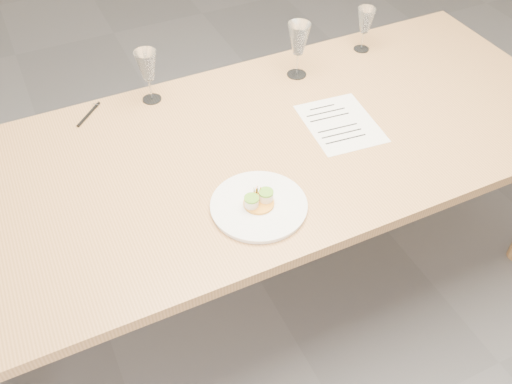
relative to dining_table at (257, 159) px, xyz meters
name	(u,v)px	position (x,y,z in m)	size (l,w,h in m)	color
ground	(257,276)	(0.00, 0.00, -0.68)	(7.00, 7.00, 0.00)	slate
dining_table	(257,159)	(0.00, 0.00, 0.00)	(2.40, 1.00, 0.75)	tan
dinner_plate	(259,205)	(-0.13, -0.27, 0.08)	(0.30, 0.30, 0.08)	white
recipe_sheet	(340,123)	(0.32, -0.02, 0.07)	(0.27, 0.33, 0.00)	white
ballpoint_pen	(89,114)	(-0.49, 0.42, 0.07)	(0.11, 0.12, 0.01)	black
wine_glass_1	(147,67)	(-0.25, 0.41, 0.21)	(0.08, 0.08, 0.20)	white
wine_glass_2	(299,40)	(0.33, 0.32, 0.22)	(0.09, 0.09, 0.22)	white
wine_glass_3	(365,21)	(0.67, 0.37, 0.20)	(0.07, 0.07, 0.18)	white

